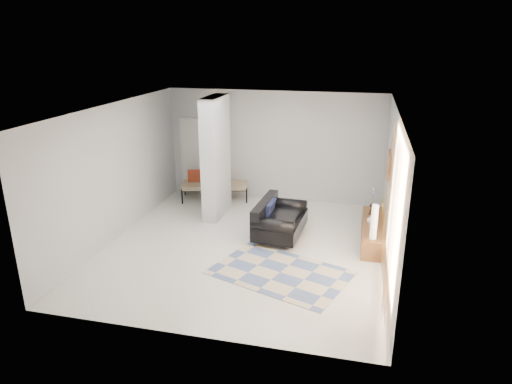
# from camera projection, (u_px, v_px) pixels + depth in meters

# --- Properties ---
(floor) EXTENTS (6.00, 6.00, 0.00)m
(floor) POSITION_uv_depth(u_px,v_px,m) (245.00, 247.00, 9.28)
(floor) COLOR silver
(floor) RESTS_ON ground
(ceiling) EXTENTS (6.00, 6.00, 0.00)m
(ceiling) POSITION_uv_depth(u_px,v_px,m) (244.00, 108.00, 8.37)
(ceiling) COLOR white
(ceiling) RESTS_ON wall_back
(wall_back) EXTENTS (6.00, 0.00, 6.00)m
(wall_back) POSITION_uv_depth(u_px,v_px,m) (274.00, 147.00, 11.58)
(wall_back) COLOR #B1B4B6
(wall_back) RESTS_ON ground
(wall_front) EXTENTS (6.00, 0.00, 6.00)m
(wall_front) POSITION_uv_depth(u_px,v_px,m) (187.00, 247.00, 6.06)
(wall_front) COLOR #B1B4B6
(wall_front) RESTS_ON ground
(wall_left) EXTENTS (0.00, 6.00, 6.00)m
(wall_left) POSITION_uv_depth(u_px,v_px,m) (116.00, 172.00, 9.42)
(wall_left) COLOR #B1B4B6
(wall_left) RESTS_ON ground
(wall_right) EXTENTS (0.00, 6.00, 6.00)m
(wall_right) POSITION_uv_depth(u_px,v_px,m) (391.00, 192.00, 8.22)
(wall_right) COLOR #B1B4B6
(wall_right) RESTS_ON ground
(partition_column) EXTENTS (0.35, 1.20, 2.80)m
(partition_column) POSITION_uv_depth(u_px,v_px,m) (216.00, 158.00, 10.54)
(partition_column) COLOR silver
(partition_column) RESTS_ON floor
(hallway_door) EXTENTS (0.85, 0.06, 2.04)m
(hallway_door) POSITION_uv_depth(u_px,v_px,m) (197.00, 157.00, 12.13)
(hallway_door) COLOR silver
(hallway_door) RESTS_ON floor
(curtain) EXTENTS (0.00, 2.55, 2.55)m
(curtain) POSITION_uv_depth(u_px,v_px,m) (390.00, 211.00, 7.16)
(curtain) COLOR gold
(curtain) RESTS_ON wall_right
(wall_art) EXTENTS (0.04, 0.45, 0.55)m
(wall_art) POSITION_uv_depth(u_px,v_px,m) (389.00, 165.00, 8.97)
(wall_art) COLOR #33180D
(wall_art) RESTS_ON wall_right
(media_console) EXTENTS (0.45, 1.99, 0.80)m
(media_console) POSITION_uv_depth(u_px,v_px,m) (373.00, 232.00, 9.49)
(media_console) COLOR brown
(media_console) RESTS_ON floor
(loveseat) EXTENTS (0.99, 1.59, 0.76)m
(loveseat) POSITION_uv_depth(u_px,v_px,m) (278.00, 220.00, 9.71)
(loveseat) COLOR silver
(loveseat) RESTS_ON floor
(daybed) EXTENTS (1.80, 1.13, 0.77)m
(daybed) POSITION_uv_depth(u_px,v_px,m) (214.00, 183.00, 11.88)
(daybed) COLOR black
(daybed) RESTS_ON floor
(area_rug) EXTENTS (2.74, 2.27, 0.01)m
(area_rug) POSITION_uv_depth(u_px,v_px,m) (280.00, 272.00, 8.25)
(area_rug) COLOR #C3B695
(area_rug) RESTS_ON floor
(cylinder_lamp) EXTENTS (0.12, 0.12, 0.68)m
(cylinder_lamp) POSITION_uv_depth(u_px,v_px,m) (374.00, 222.00, 8.59)
(cylinder_lamp) COLOR silver
(cylinder_lamp) RESTS_ON media_console
(bronze_figurine) EXTENTS (0.14, 0.14, 0.24)m
(bronze_figurine) POSITION_uv_depth(u_px,v_px,m) (371.00, 209.00, 9.84)
(bronze_figurine) COLOR #311D16
(bronze_figurine) RESTS_ON media_console
(vase) EXTENTS (0.19, 0.19, 0.19)m
(vase) POSITION_uv_depth(u_px,v_px,m) (371.00, 219.00, 9.38)
(vase) COLOR silver
(vase) RESTS_ON media_console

